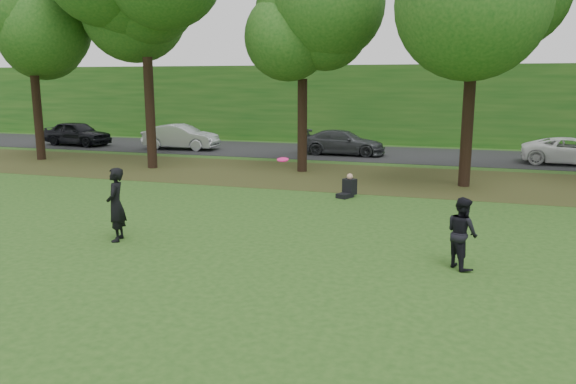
% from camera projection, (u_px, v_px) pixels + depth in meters
% --- Properties ---
extents(ground, '(120.00, 120.00, 0.00)m').
position_uv_depth(ground, '(259.00, 282.00, 11.50)').
color(ground, '#234A17').
rests_on(ground, ground).
extents(leaf_litter, '(60.00, 7.00, 0.01)m').
position_uv_depth(leaf_litter, '(365.00, 178.00, 23.68)').
color(leaf_litter, '#49311A').
rests_on(leaf_litter, ground).
extents(street, '(70.00, 7.00, 0.02)m').
position_uv_depth(street, '(389.00, 154.00, 31.17)').
color(street, black).
rests_on(street, ground).
extents(far_hedge, '(70.00, 3.00, 5.00)m').
position_uv_depth(far_hedge, '(402.00, 104.00, 36.30)').
color(far_hedge, '#194E16').
rests_on(far_hedge, ground).
extents(player_left, '(0.66, 0.80, 1.90)m').
position_uv_depth(player_left, '(116.00, 205.00, 14.29)').
color(player_left, black).
rests_on(player_left, ground).
extents(player_right, '(0.94, 0.98, 1.59)m').
position_uv_depth(player_right, '(462.00, 233.00, 12.24)').
color(player_right, black).
rests_on(player_right, ground).
extents(parked_cars, '(41.21, 2.93, 1.50)m').
position_uv_depth(parked_cars, '(343.00, 143.00, 30.42)').
color(parked_cars, black).
rests_on(parked_cars, street).
extents(frisbee, '(0.31, 0.31, 0.07)m').
position_uv_depth(frisbee, '(283.00, 160.00, 13.00)').
color(frisbee, '#F81477').
rests_on(frisbee, ground).
extents(seated_person, '(0.68, 0.83, 0.83)m').
position_uv_depth(seated_person, '(348.00, 188.00, 19.80)').
color(seated_person, black).
rests_on(seated_person, ground).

